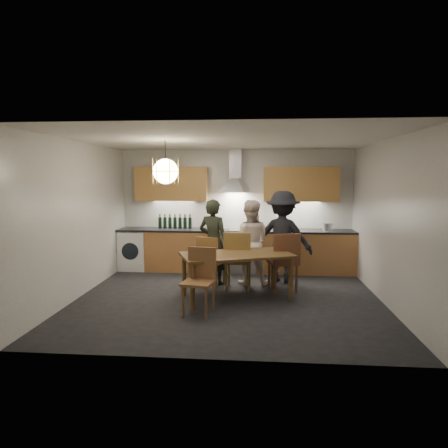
# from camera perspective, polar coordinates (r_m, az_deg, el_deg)

# --- Properties ---
(ground) EXTENTS (5.00, 5.00, 0.00)m
(ground) POSITION_cam_1_polar(r_m,az_deg,el_deg) (6.76, 0.59, -10.56)
(ground) COLOR black
(ground) RESTS_ON ground
(room_shell) EXTENTS (5.02, 4.52, 2.61)m
(room_shell) POSITION_cam_1_polar(r_m,az_deg,el_deg) (6.46, 0.61, 4.04)
(room_shell) COLOR white
(room_shell) RESTS_ON ground
(counter_run) EXTENTS (5.00, 0.62, 0.90)m
(counter_run) POSITION_cam_1_polar(r_m,az_deg,el_deg) (8.55, 1.71, -3.78)
(counter_run) COLOR #BE8149
(counter_run) RESTS_ON ground
(range_stove) EXTENTS (0.90, 0.60, 0.92)m
(range_stove) POSITION_cam_1_polar(r_m,az_deg,el_deg) (8.54, 1.55, -3.84)
(range_stove) COLOR silver
(range_stove) RESTS_ON ground
(wall_fixtures) EXTENTS (4.30, 0.54, 1.10)m
(wall_fixtures) POSITION_cam_1_polar(r_m,az_deg,el_deg) (8.52, 1.63, 5.82)
(wall_fixtures) COLOR tan
(wall_fixtures) RESTS_ON ground
(pendant_lamp) EXTENTS (0.43, 0.43, 0.70)m
(pendant_lamp) POSITION_cam_1_polar(r_m,az_deg,el_deg) (6.51, -8.35, 7.45)
(pendant_lamp) COLOR black
(pendant_lamp) RESTS_ON ground
(dining_table) EXTENTS (1.99, 1.47, 0.75)m
(dining_table) POSITION_cam_1_polar(r_m,az_deg,el_deg) (6.62, 1.81, -4.99)
(dining_table) COLOR brown
(dining_table) RESTS_ON ground
(chair_back_left) EXTENTS (0.54, 0.54, 0.94)m
(chair_back_left) POSITION_cam_1_polar(r_m,az_deg,el_deg) (7.28, -2.07, -4.93)
(chair_back_left) COLOR brown
(chair_back_left) RESTS_ON ground
(chair_back_mid) EXTENTS (0.50, 0.50, 1.05)m
(chair_back_mid) POSITION_cam_1_polar(r_m,az_deg,el_deg) (7.10, 1.95, -4.71)
(chair_back_mid) COLOR brown
(chair_back_mid) RESTS_ON ground
(chair_back_right) EXTENTS (0.58, 0.58, 1.05)m
(chair_back_right) POSITION_cam_1_polar(r_m,az_deg,el_deg) (7.05, 8.65, -4.87)
(chair_back_right) COLOR brown
(chair_back_right) RESTS_ON ground
(chair_front) EXTENTS (0.51, 0.51, 0.97)m
(chair_front) POSITION_cam_1_polar(r_m,az_deg,el_deg) (5.98, -3.45, -7.38)
(chair_front) COLOR brown
(chair_front) RESTS_ON ground
(person_left) EXTENTS (0.68, 0.57, 1.60)m
(person_left) POSITION_cam_1_polar(r_m,az_deg,el_deg) (7.49, -1.54, -2.55)
(person_left) COLOR black
(person_left) RESTS_ON ground
(person_mid) EXTENTS (0.80, 0.64, 1.59)m
(person_mid) POSITION_cam_1_polar(r_m,az_deg,el_deg) (7.49, 3.68, -2.62)
(person_mid) COLOR silver
(person_mid) RESTS_ON ground
(person_right) EXTENTS (1.24, 0.88, 1.75)m
(person_right) POSITION_cam_1_polar(r_m,az_deg,el_deg) (7.70, 8.35, -1.83)
(person_right) COLOR black
(person_right) RESTS_ON ground
(mixing_bowl) EXTENTS (0.30, 0.30, 0.07)m
(mixing_bowl) POSITION_cam_1_polar(r_m,az_deg,el_deg) (8.38, 9.34, -0.73)
(mixing_bowl) COLOR silver
(mixing_bowl) RESTS_ON counter_run
(stock_pot) EXTENTS (0.23, 0.23, 0.14)m
(stock_pot) POSITION_cam_1_polar(r_m,az_deg,el_deg) (8.56, 14.55, -0.46)
(stock_pot) COLOR #B4B4B8
(stock_pot) RESTS_ON counter_run
(wine_bottles) EXTENTS (0.73, 0.07, 0.31)m
(wine_bottles) POSITION_cam_1_polar(r_m,az_deg,el_deg) (8.69, -7.02, 0.38)
(wine_bottles) COLOR black
(wine_bottles) RESTS_ON counter_run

